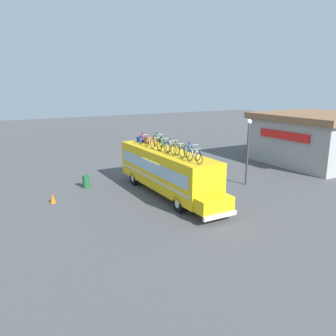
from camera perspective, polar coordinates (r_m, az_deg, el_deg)
The scene contains 16 objects.
ground_plane at distance 23.35m, azimuth -0.36°, elevation -4.39°, with size 120.00×120.00×0.00m, color #4C4C4F.
bus at distance 22.73m, azimuth -0.18°, elevation -0.31°, with size 11.06×2.38×3.05m.
luggage_bag_1 at distance 26.07m, azimuth -4.68°, elevation 4.83°, with size 0.55×0.43×0.39m, color #193899.
luggage_bag_2 at distance 25.46m, azimuth -3.36°, elevation 4.70°, with size 0.48×0.44×0.45m, color olive.
rooftop_bicycle_1 at distance 24.61m, azimuth -4.12°, elevation 4.71°, with size 1.64×0.44×0.88m.
rooftop_bicycle_2 at distance 24.11m, azimuth -1.66°, elevation 4.63°, with size 1.68×0.44×0.96m.
rooftop_bicycle_3 at distance 22.95m, azimuth -2.08°, elevation 4.12°, with size 1.71×0.44×0.93m.
rooftop_bicycle_4 at distance 22.18m, azimuth -0.85°, elevation 3.83°, with size 1.73×0.44×0.98m.
rooftop_bicycle_5 at distance 21.49m, azimuth 0.73°, elevation 3.47°, with size 1.75×0.44×0.94m.
rooftop_bicycle_6 at distance 20.57m, azimuth 1.65°, elevation 2.97°, with size 1.71×0.44×0.92m.
rooftop_bicycle_7 at distance 20.04m, azimuth 4.04°, elevation 2.69°, with size 1.82×0.44×0.95m.
rooftop_bicycle_8 at distance 19.04m, azimuth 4.45°, elevation 2.00°, with size 1.63×0.44×0.89m.
roadside_building at distance 35.33m, azimuth 23.90°, elevation 4.69°, with size 9.82×9.71×4.70m.
trash_bin at distance 25.34m, azimuth -13.73°, elevation -2.23°, with size 0.51×0.51×0.93m, color #1E592D.
traffic_cone at distance 22.68m, azimuth -18.97°, elevation -4.89°, with size 0.35×0.35×0.64m, color orange.
street_lamp at distance 25.44m, azimuth 13.42°, elevation 4.24°, with size 0.38×0.38×4.93m.
Camera 1 is at (19.35, -10.83, 7.33)m, focal length 35.93 mm.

